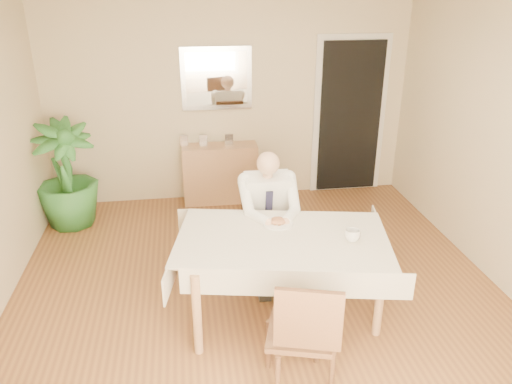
{
  "coord_description": "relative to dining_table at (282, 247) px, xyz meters",
  "views": [
    {
      "loc": [
        -0.6,
        -3.62,
        2.68
      ],
      "look_at": [
        0.0,
        0.35,
        0.95
      ],
      "focal_mm": 35.0,
      "sensor_mm": 36.0,
      "label": 1
    }
  ],
  "objects": [
    {
      "name": "doorway",
      "position": [
        1.41,
        2.61,
        0.33
      ],
      "size": [
        0.96,
        0.07,
        2.1
      ],
      "color": "silver",
      "rests_on": "ground"
    },
    {
      "name": "photo_frame_center",
      "position": [
        -0.51,
        2.48,
        0.15
      ],
      "size": [
        0.1,
        0.02,
        0.14
      ],
      "primitive_type": "cube",
      "color": "silver",
      "rests_on": "sideboard"
    },
    {
      "name": "seated_man",
      "position": [
        0.0,
        0.59,
        0.02
      ],
      "size": [
        0.48,
        0.72,
        1.24
      ],
      "color": "white",
      "rests_on": "ground"
    },
    {
      "name": "fork",
      "position": [
        -0.03,
        0.17,
        0.11
      ],
      "size": [
        0.01,
        0.13,
        0.01
      ],
      "primitive_type": "cylinder",
      "rotation": [
        1.57,
        0.0,
        0.0
      ],
      "color": "silver",
      "rests_on": "dining_table"
    },
    {
      "name": "potted_palm",
      "position": [
        -2.09,
        2.06,
        -0.05
      ],
      "size": [
        0.92,
        0.92,
        1.24
      ],
      "primitive_type": "imported",
      "rotation": [
        0.0,
        0.0,
        0.42
      ],
      "color": "#265F24",
      "rests_on": "ground"
    },
    {
      "name": "chair_near",
      "position": [
        -0.03,
        -0.88,
        -0.15
      ],
      "size": [
        0.54,
        0.55,
        0.92
      ],
      "rotation": [
        0.0,
        0.0,
        -0.29
      ],
      "color": "#442A19",
      "rests_on": "ground"
    },
    {
      "name": "chair_far",
      "position": [
        0.0,
        0.88,
        -0.16
      ],
      "size": [
        0.43,
        0.43,
        0.9
      ],
      "rotation": [
        0.0,
        0.0,
        0.0
      ],
      "color": "#442A19",
      "rests_on": "ground"
    },
    {
      "name": "photo_frame_left",
      "position": [
        -0.74,
        2.51,
        0.15
      ],
      "size": [
        0.1,
        0.02,
        0.14
      ],
      "primitive_type": "cube",
      "color": "silver",
      "rests_on": "sideboard"
    },
    {
      "name": "coffee_mug",
      "position": [
        0.54,
        -0.14,
        0.13
      ],
      "size": [
        0.14,
        0.14,
        0.1
      ],
      "primitive_type": "imported",
      "rotation": [
        0.0,
        0.0,
        0.16
      ],
      "color": "white",
      "rests_on": "dining_table"
    },
    {
      "name": "plate",
      "position": [
        0.01,
        0.23,
        0.09
      ],
      "size": [
        0.26,
        0.26,
        0.02
      ],
      "primitive_type": "cylinder",
      "color": "white",
      "rests_on": "dining_table"
    },
    {
      "name": "dining_table",
      "position": [
        0.0,
        0.0,
        0.0
      ],
      "size": [
        1.91,
        1.34,
        0.75
      ],
      "rotation": [
        0.0,
        0.0,
        -0.2
      ],
      "color": "#AE8056",
      "rests_on": "ground"
    },
    {
      "name": "room",
      "position": [
        -0.14,
        0.14,
        0.63
      ],
      "size": [
        5.0,
        5.02,
        2.6
      ],
      "color": "brown",
      "rests_on": "ground"
    },
    {
      "name": "mirror",
      "position": [
        -0.31,
        2.61,
        0.88
      ],
      "size": [
        0.86,
        0.04,
        0.76
      ],
      "color": "silver",
      "rests_on": "room"
    },
    {
      "name": "knife",
      "position": [
        0.05,
        0.17,
        0.11
      ],
      "size": [
        0.01,
        0.13,
        0.01
      ],
      "primitive_type": "cylinder",
      "rotation": [
        1.57,
        0.0,
        0.0
      ],
      "color": "silver",
      "rests_on": "dining_table"
    },
    {
      "name": "food",
      "position": [
        0.01,
        0.23,
        0.11
      ],
      "size": [
        0.14,
        0.14,
        0.06
      ],
      "primitive_type": "ellipsoid",
      "color": "brown",
      "rests_on": "dining_table"
    },
    {
      "name": "sideboard",
      "position": [
        -0.31,
        2.46,
        -0.29
      ],
      "size": [
        0.94,
        0.33,
        0.75
      ],
      "primitive_type": "cube",
      "rotation": [
        0.0,
        0.0,
        -0.01
      ],
      "color": "#AE8056",
      "rests_on": "ground"
    },
    {
      "name": "photo_frame_right",
      "position": [
        -0.18,
        2.47,
        0.15
      ],
      "size": [
        0.1,
        0.02,
        0.14
      ],
      "primitive_type": "cube",
      "color": "silver",
      "rests_on": "sideboard"
    }
  ]
}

